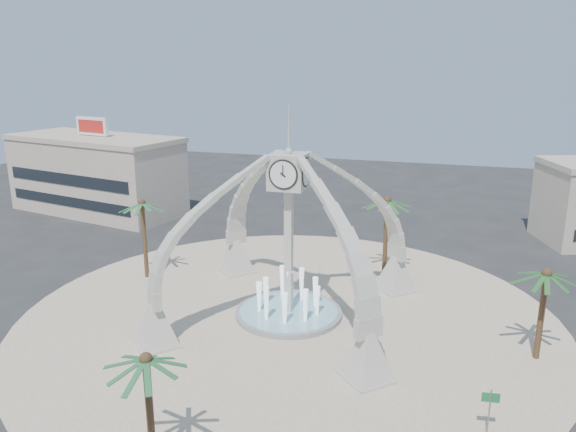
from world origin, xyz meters
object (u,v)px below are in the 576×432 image
(palm_east, at_px, (547,275))
(street_sign, at_px, (490,403))
(palm_west, at_px, (142,204))
(fountain, at_px, (289,312))
(palm_north, at_px, (387,201))
(palm_south, at_px, (146,361))
(clock_tower, at_px, (289,233))

(palm_east, relative_size, street_sign, 2.53)
(palm_west, distance_m, street_sign, 31.80)
(fountain, bearing_deg, palm_north, 62.10)
(palm_west, bearing_deg, street_sign, -26.66)
(palm_south, bearing_deg, palm_west, 121.49)
(fountain, bearing_deg, clock_tower, -90.00)
(fountain, bearing_deg, palm_south, -94.34)
(clock_tower, xyz_separation_m, palm_east, (17.08, -1.31, -0.71))
(clock_tower, xyz_separation_m, palm_west, (-14.28, 3.73, 0.21))
(palm_west, bearing_deg, palm_south, -58.51)
(palm_south, relative_size, street_sign, 2.43)
(palm_west, relative_size, palm_north, 0.99)
(fountain, xyz_separation_m, palm_east, (17.08, -1.31, 5.49))
(clock_tower, height_order, palm_west, clock_tower)
(clock_tower, distance_m, street_sign, 17.88)
(palm_west, height_order, palm_south, palm_west)
(fountain, relative_size, palm_east, 1.20)
(fountain, height_order, street_sign, fountain)
(clock_tower, height_order, palm_east, clock_tower)
(fountain, height_order, palm_north, palm_north)
(palm_south, bearing_deg, clock_tower, 85.66)
(fountain, xyz_separation_m, palm_south, (-1.32, -17.42, 5.29))
(fountain, height_order, palm_east, palm_east)
(clock_tower, bearing_deg, street_sign, -36.89)
(palm_east, height_order, palm_south, palm_east)
(palm_west, height_order, palm_north, palm_north)
(clock_tower, height_order, fountain, clock_tower)
(clock_tower, relative_size, palm_north, 2.35)
(clock_tower, distance_m, fountain, 6.20)
(palm_north, bearing_deg, clock_tower, -117.90)
(clock_tower, bearing_deg, palm_east, -4.39)
(palm_west, bearing_deg, clock_tower, -14.66)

